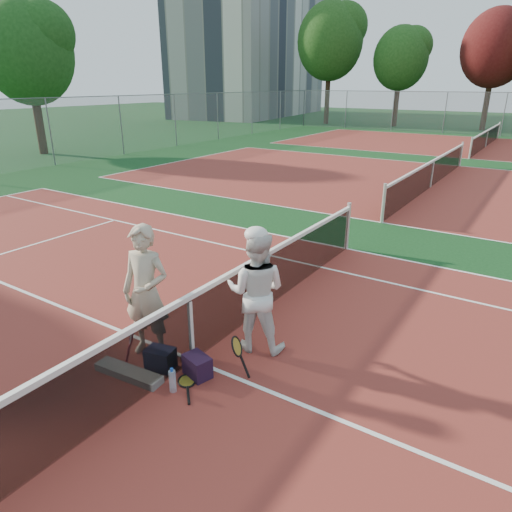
# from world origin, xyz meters

# --- Properties ---
(ground) EXTENTS (130.00, 130.00, 0.00)m
(ground) POSITION_xyz_m (0.00, 0.00, 0.00)
(ground) COLOR #0F3816
(ground) RESTS_ON ground
(court_main) EXTENTS (23.77, 10.97, 0.01)m
(court_main) POSITION_xyz_m (0.00, 0.00, 0.00)
(court_main) COLOR maroon
(court_main) RESTS_ON ground
(court_far_a) EXTENTS (23.77, 10.97, 0.01)m
(court_far_a) POSITION_xyz_m (0.00, 13.50, 0.00)
(court_far_a) COLOR maroon
(court_far_a) RESTS_ON ground
(court_far_b) EXTENTS (23.77, 10.97, 0.01)m
(court_far_b) POSITION_xyz_m (0.00, 27.00, 0.00)
(court_far_b) COLOR maroon
(court_far_b) RESTS_ON ground
(net_main) EXTENTS (0.10, 10.98, 1.02)m
(net_main) POSITION_xyz_m (0.00, 0.00, 0.51)
(net_main) COLOR black
(net_main) RESTS_ON ground
(net_far_a) EXTENTS (0.10, 10.98, 1.02)m
(net_far_a) POSITION_xyz_m (0.00, 13.50, 0.51)
(net_far_a) COLOR black
(net_far_a) RESTS_ON ground
(net_far_b) EXTENTS (0.10, 10.98, 1.02)m
(net_far_b) POSITION_xyz_m (0.00, 27.00, 0.51)
(net_far_b) COLOR black
(net_far_b) RESTS_ON ground
(fence_back) EXTENTS (32.00, 0.06, 3.00)m
(fence_back) POSITION_xyz_m (0.00, 34.00, 1.50)
(fence_back) COLOR slate
(fence_back) RESTS_ON ground
(fence_left) EXTENTS (0.06, 54.50, 3.00)m
(fence_left) POSITION_xyz_m (-16.00, 6.75, 1.50)
(fence_left) COLOR slate
(fence_left) RESTS_ON ground
(apartment_block) EXTENTS (12.96, 23.18, 15.00)m
(apartment_block) POSITION_xyz_m (-28.00, 44.00, 7.50)
(apartment_block) COLOR beige
(apartment_block) RESTS_ON ground
(player_a) EXTENTS (0.78, 0.61, 1.91)m
(player_a) POSITION_xyz_m (-0.64, -0.15, 0.95)
(player_a) COLOR #B3A68B
(player_a) RESTS_ON ground
(player_b) EXTENTS (1.04, 0.92, 1.78)m
(player_b) POSITION_xyz_m (0.54, 0.79, 0.89)
(player_b) COLOR white
(player_b) RESTS_ON ground
(racket_red) EXTENTS (0.32, 0.31, 0.59)m
(racket_red) POSITION_xyz_m (-0.60, -0.52, 0.29)
(racket_red) COLOR maroon
(racket_red) RESTS_ON ground
(racket_black_held) EXTENTS (0.30, 0.32, 0.57)m
(racket_black_held) POSITION_xyz_m (0.72, 0.06, 0.29)
(racket_black_held) COLOR black
(racket_black_held) RESTS_ON ground
(racket_spare) EXTENTS (0.61, 0.62, 0.03)m
(racket_spare) POSITION_xyz_m (0.25, -0.41, 0.01)
(racket_spare) COLOR black
(racket_spare) RESTS_ON ground
(sports_bag_navy) EXTENTS (0.42, 0.33, 0.30)m
(sports_bag_navy) POSITION_xyz_m (-0.25, -0.37, 0.15)
(sports_bag_navy) COLOR black
(sports_bag_navy) RESTS_ON ground
(sports_bag_purple) EXTENTS (0.42, 0.34, 0.30)m
(sports_bag_purple) POSITION_xyz_m (0.29, -0.23, 0.15)
(sports_bag_purple) COLOR black
(sports_bag_purple) RESTS_ON ground
(net_cover_canvas) EXTENTS (1.02, 0.32, 0.11)m
(net_cover_canvas) POSITION_xyz_m (-0.47, -0.74, 0.05)
(net_cover_canvas) COLOR #66625C
(net_cover_canvas) RESTS_ON ground
(water_bottle) EXTENTS (0.09, 0.09, 0.30)m
(water_bottle) POSITION_xyz_m (0.24, -0.65, 0.15)
(water_bottle) COLOR #C9E8FF
(water_bottle) RESTS_ON ground
(tree_back_0) EXTENTS (5.83, 5.83, 10.44)m
(tree_back_0) POSITION_xyz_m (-15.23, 37.12, 7.06)
(tree_back_0) COLOR #382314
(tree_back_0) RESTS_ON ground
(tree_back_1) EXTENTS (4.57, 4.57, 8.20)m
(tree_back_1) POSITION_xyz_m (-9.02, 38.04, 5.55)
(tree_back_1) COLOR #382314
(tree_back_1) RESTS_ON ground
(tree_back_maroon) EXTENTS (5.10, 5.10, 9.06)m
(tree_back_maroon) POSITION_xyz_m (-1.83, 38.27, 6.10)
(tree_back_maroon) COLOR #382314
(tree_back_maroon) RESTS_ON ground
(tree_left_1) EXTENTS (4.52, 4.52, 7.68)m
(tree_left_1) POSITION_xyz_m (-19.82, 10.78, 5.06)
(tree_left_1) COLOR #382314
(tree_left_1) RESTS_ON ground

